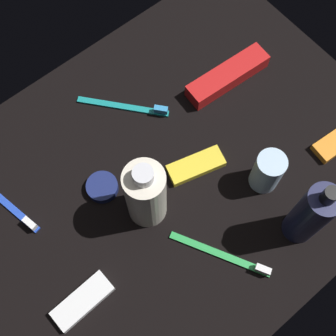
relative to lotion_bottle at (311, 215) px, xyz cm
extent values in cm
cube|color=black|center=(10.96, -22.11, -9.00)|extent=(84.00, 64.00, 1.20)
cylinder|color=#1C1E42|center=(0.00, 0.00, -0.27)|extent=(5.39, 5.39, 16.27)
cylinder|color=black|center=(0.00, 0.00, 9.27)|extent=(2.20, 2.20, 2.80)
cylinder|color=silver|center=(17.92, -19.29, -0.78)|extent=(6.75, 6.75, 15.24)
cylinder|color=silver|center=(17.92, -19.29, 7.94)|extent=(3.20, 3.20, 2.20)
cylinder|color=silver|center=(-1.55, -10.24, -4.02)|extent=(5.16, 5.16, 8.77)
cube|color=blue|center=(36.97, -37.08, -7.95)|extent=(4.83, 17.87, 0.90)
cube|color=white|center=(35.44, -29.73, -6.90)|extent=(1.61, 2.77, 1.20)
cube|color=green|center=(13.50, -5.17, -7.95)|extent=(9.65, 16.39, 0.90)
cube|color=white|center=(9.92, 1.42, -6.90)|extent=(2.21, 2.81, 1.20)
cube|color=teal|center=(8.84, -38.44, -7.95)|extent=(12.52, 14.53, 0.90)
cube|color=#338CCC|center=(4.00, -32.70, -6.90)|extent=(2.52, 2.70, 1.20)
cube|color=red|center=(-10.75, -30.18, -6.80)|extent=(17.85, 5.55, 3.20)
cube|color=white|center=(35.99, -13.56, -7.65)|extent=(10.56, 4.43, 1.50)
cube|color=yellow|center=(6.16, -19.93, -7.65)|extent=(11.09, 6.63, 1.50)
cylinder|color=navy|center=(21.81, -27.42, -7.58)|extent=(5.68, 5.68, 1.65)
camera|label=1|loc=(30.51, 1.68, 70.33)|focal=49.53mm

